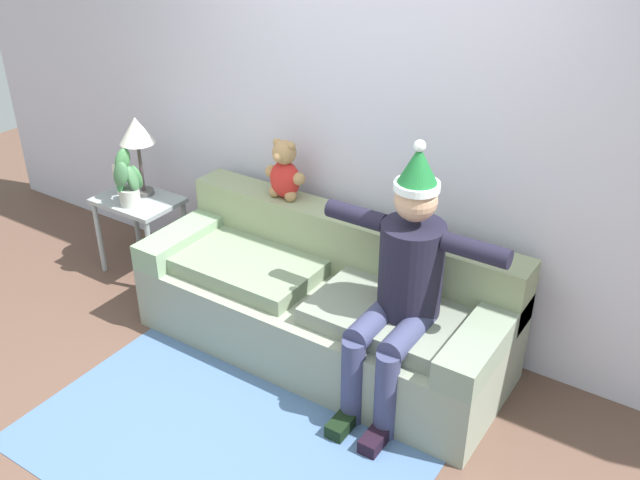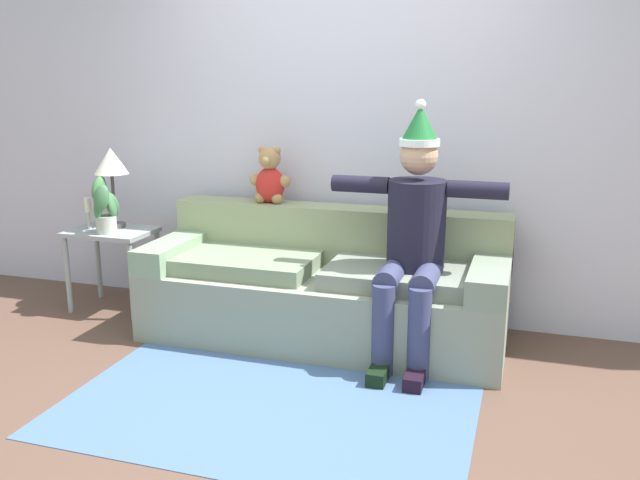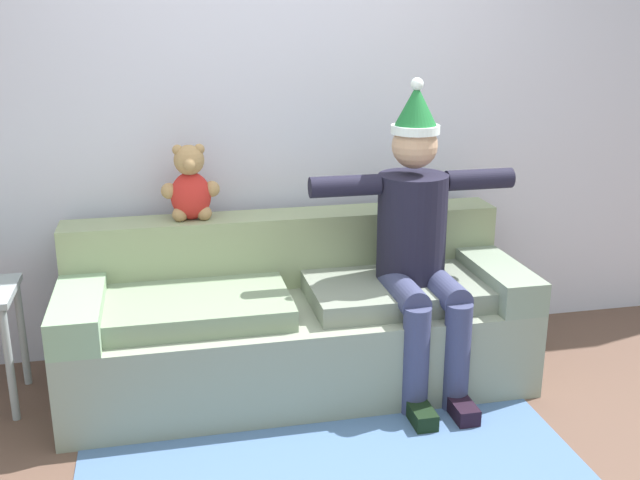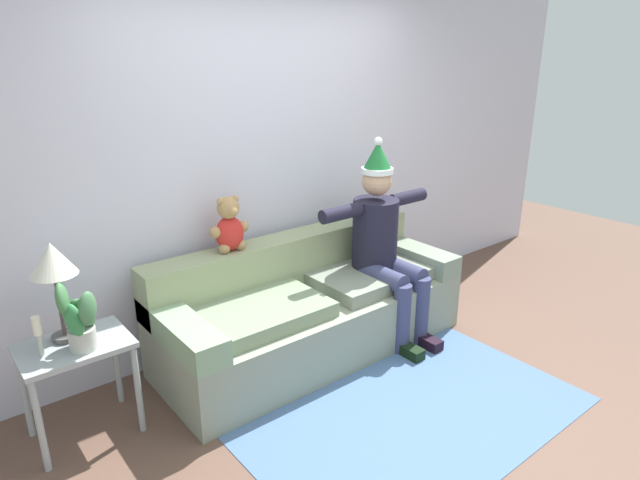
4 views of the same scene
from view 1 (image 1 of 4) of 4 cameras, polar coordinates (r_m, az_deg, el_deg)
name	(u,v)px [view 1 (image 1 of 4)]	position (r m, az deg, el deg)	size (l,w,h in m)	color
ground_plane	(216,448)	(3.84, -8.38, -16.28)	(10.00, 10.00, 0.00)	brown
back_wall	(374,115)	(4.20, 4.38, 10.02)	(7.00, 0.10, 2.70)	silver
couch	(326,303)	(4.27, 0.47, -5.08)	(2.24, 0.86, 0.79)	gray
person_seated	(402,281)	(3.68, 6.65, -3.34)	(1.02, 0.77, 1.50)	black
teddy_bear	(285,172)	(4.38, -2.87, 5.48)	(0.29, 0.17, 0.38)	red
side_table	(139,211)	(5.13, -14.35, 2.26)	(0.57, 0.41, 0.58)	#9AA3A7
table_lamp	(137,134)	(4.98, -14.56, 8.24)	(0.24, 0.24, 0.56)	#4D4B49
potted_plant	(128,181)	(4.94, -15.24, 4.61)	(0.21, 0.26, 0.40)	#B1B6AA
candle_tall	(117,176)	(5.13, -16.07, 5.00)	(0.04, 0.04, 0.22)	beige
area_rug	(218,446)	(3.85, -8.25, -16.12)	(2.06, 1.29, 0.01)	#496895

